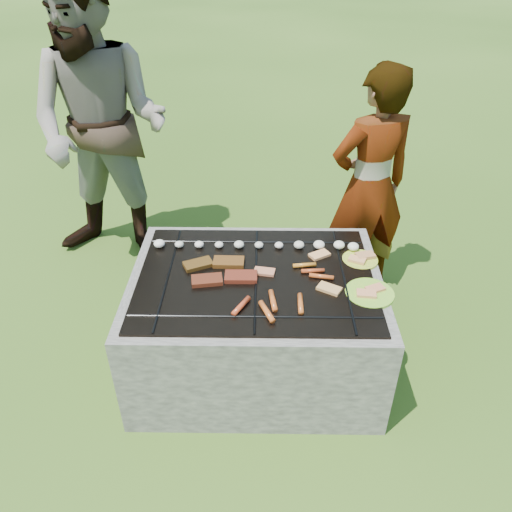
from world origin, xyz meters
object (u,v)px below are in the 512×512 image
Objects in this scene: plate_far at (361,259)px; bystander at (101,127)px; fire_pit at (256,324)px; cook at (369,187)px; plate_near at (370,293)px.

bystander is at bearing 148.96° from plate_far.
cook is (0.69, 0.75, 0.47)m from fire_pit.
bystander is at bearing -32.36° from cook.
plate_near is (0.56, -0.13, 0.33)m from fire_pit.
bystander reaches higher than plate_far.
fire_pit is 0.86× the size of cook.
bystander is (-1.60, 1.26, 0.38)m from plate_near.
bystander reaches higher than fire_pit.
cook reaches higher than plate_far.
cook is (0.13, 0.59, 0.14)m from plate_far.
plate_near is 0.20× the size of cook.
fire_pit is 1.12m from cook.
cook reaches higher than plate_near.
plate_near is at bearing -26.30° from bystander.
plate_far is 0.29m from plate_near.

